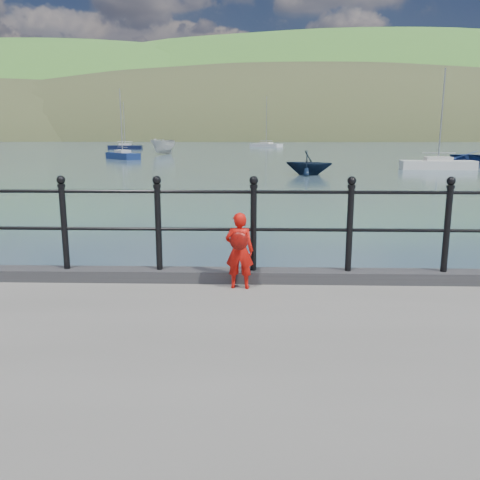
{
  "coord_description": "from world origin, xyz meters",
  "views": [
    {
      "loc": [
        0.62,
        -6.4,
        2.87
      ],
      "look_at": [
        0.43,
        -0.2,
        1.55
      ],
      "focal_mm": 38.0,
      "sensor_mm": 36.0,
      "label": 1
    }
  ],
  "objects_px": {
    "launch_navy": "(309,163)",
    "sailboat_port": "(123,156)",
    "sailboat_near": "(438,165)",
    "sailboat_left": "(125,147)",
    "railing": "(206,218)",
    "child": "(239,250)",
    "sailboat_deep": "(266,145)",
    "launch_white": "(163,146)"
  },
  "relations": [
    {
      "from": "railing",
      "to": "child",
      "type": "xyz_separation_m",
      "value": [
        0.43,
        -0.29,
        -0.34
      ]
    },
    {
      "from": "launch_white",
      "to": "launch_navy",
      "type": "distance_m",
      "value": 36.58
    },
    {
      "from": "child",
      "to": "sailboat_left",
      "type": "distance_m",
      "value": 84.71
    },
    {
      "from": "sailboat_deep",
      "to": "railing",
      "type": "bearing_deg",
      "value": -51.85
    },
    {
      "from": "launch_white",
      "to": "sailboat_port",
      "type": "distance_m",
      "value": 12.69
    },
    {
      "from": "railing",
      "to": "sailboat_port",
      "type": "bearing_deg",
      "value": 105.7
    },
    {
      "from": "sailboat_port",
      "to": "sailboat_deep",
      "type": "height_order",
      "value": "sailboat_deep"
    },
    {
      "from": "sailboat_port",
      "to": "sailboat_near",
      "type": "distance_m",
      "value": 32.48
    },
    {
      "from": "child",
      "to": "sailboat_near",
      "type": "bearing_deg",
      "value": -108.46
    },
    {
      "from": "child",
      "to": "sailboat_deep",
      "type": "height_order",
      "value": "sailboat_deep"
    },
    {
      "from": "sailboat_near",
      "to": "sailboat_port",
      "type": "bearing_deg",
      "value": 155.68
    },
    {
      "from": "child",
      "to": "sailboat_port",
      "type": "bearing_deg",
      "value": -69.69
    },
    {
      "from": "sailboat_left",
      "to": "sailboat_near",
      "type": "distance_m",
      "value": 59.63
    },
    {
      "from": "child",
      "to": "sailboat_port",
      "type": "height_order",
      "value": "sailboat_port"
    },
    {
      "from": "launch_navy",
      "to": "child",
      "type": "bearing_deg",
      "value": -166.93
    },
    {
      "from": "sailboat_near",
      "to": "sailboat_deep",
      "type": "xyz_separation_m",
      "value": [
        -12.26,
        61.26,
        0.0
      ]
    },
    {
      "from": "launch_navy",
      "to": "sailboat_port",
      "type": "distance_m",
      "value": 27.37
    },
    {
      "from": "sailboat_near",
      "to": "sailboat_deep",
      "type": "relative_size",
      "value": 0.79
    },
    {
      "from": "sailboat_left",
      "to": "sailboat_deep",
      "type": "bearing_deg",
      "value": 26.3
    },
    {
      "from": "launch_white",
      "to": "sailboat_near",
      "type": "xyz_separation_m",
      "value": [
        26.59,
        -27.39,
        -0.69
      ]
    },
    {
      "from": "child",
      "to": "sailboat_near",
      "type": "distance_m",
      "value": 37.69
    },
    {
      "from": "sailboat_left",
      "to": "child",
      "type": "bearing_deg",
      "value": -78.79
    },
    {
      "from": "sailboat_near",
      "to": "sailboat_deep",
      "type": "bearing_deg",
      "value": 104.35
    },
    {
      "from": "railing",
      "to": "sailboat_left",
      "type": "distance_m",
      "value": 84.32
    },
    {
      "from": "launch_navy",
      "to": "sailboat_left",
      "type": "bearing_deg",
      "value": 46.88
    },
    {
      "from": "sailboat_near",
      "to": "sailboat_left",
      "type": "bearing_deg",
      "value": 131.03
    },
    {
      "from": "sailboat_port",
      "to": "launch_white",
      "type": "bearing_deg",
      "value": 129.04
    },
    {
      "from": "sailboat_port",
      "to": "sailboat_near",
      "type": "height_order",
      "value": "sailboat_near"
    },
    {
      "from": "child",
      "to": "sailboat_deep",
      "type": "relative_size",
      "value": 0.09
    },
    {
      "from": "launch_navy",
      "to": "sailboat_deep",
      "type": "distance_m",
      "value": 66.83
    },
    {
      "from": "railing",
      "to": "sailboat_left",
      "type": "relative_size",
      "value": 2.23
    },
    {
      "from": "child",
      "to": "sailboat_left",
      "type": "bearing_deg",
      "value": -70.59
    },
    {
      "from": "sailboat_port",
      "to": "child",
      "type": "bearing_deg",
      "value": -24.59
    },
    {
      "from": "launch_navy",
      "to": "sailboat_port",
      "type": "relative_size",
      "value": 0.42
    },
    {
      "from": "railing",
      "to": "launch_white",
      "type": "distance_m",
      "value": 62.94
    },
    {
      "from": "sailboat_near",
      "to": "launch_navy",
      "type": "bearing_deg",
      "value": -149.52
    },
    {
      "from": "launch_white",
      "to": "sailboat_deep",
      "type": "distance_m",
      "value": 36.78
    },
    {
      "from": "railing",
      "to": "sailboat_deep",
      "type": "xyz_separation_m",
      "value": [
        2.71,
        95.72,
        -1.48
      ]
    },
    {
      "from": "child",
      "to": "sailboat_near",
      "type": "xyz_separation_m",
      "value": [
        14.54,
        34.76,
        -1.14
      ]
    },
    {
      "from": "railing",
      "to": "launch_navy",
      "type": "bearing_deg",
      "value": 81.6
    },
    {
      "from": "railing",
      "to": "child",
      "type": "relative_size",
      "value": 19.34
    },
    {
      "from": "child",
      "to": "launch_navy",
      "type": "xyz_separation_m",
      "value": [
        3.84,
        29.2,
        -0.64
      ]
    }
  ]
}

